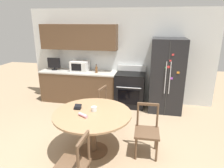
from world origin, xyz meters
name	(u,v)px	position (x,y,z in m)	size (l,w,h in m)	color
ground_plane	(94,153)	(0.00, 0.00, 0.00)	(14.00, 14.00, 0.00)	#9E8466
back_wall	(109,51)	(-0.30, 2.59, 1.45)	(5.20, 0.44, 2.60)	silver
kitchen_counter	(79,86)	(-1.12, 2.29, 0.45)	(2.19, 0.64, 0.90)	brown
refrigerator	(167,75)	(1.30, 2.19, 0.93)	(0.82, 0.81, 1.87)	black
oven_range	(130,89)	(0.37, 2.26, 0.47)	(0.78, 0.68, 1.08)	black
microwave	(80,66)	(-1.08, 2.33, 1.04)	(0.49, 0.35, 0.29)	white
countertop_tv	(54,63)	(-1.87, 2.30, 1.09)	(0.37, 0.16, 0.35)	black
counter_bottle	(96,70)	(-0.57, 2.22, 0.99)	(0.07, 0.07, 0.24)	brown
dining_table	(92,119)	(-0.02, 0.05, 0.64)	(1.35, 1.35, 0.77)	#997551
dining_chair_far	(109,108)	(0.06, 1.00, 0.43)	(0.50, 0.50, 0.90)	brown
dining_chair_near	(73,167)	(-0.01, -0.89, 0.43)	(0.44, 0.44, 0.90)	brown
dining_chair_right	(147,131)	(0.91, 0.19, 0.43)	(0.44, 0.44, 0.90)	brown
candle_glass	(94,109)	(-0.02, 0.13, 0.80)	(0.09, 0.09, 0.08)	silver
folded_napkin	(83,115)	(-0.13, -0.12, 0.79)	(0.18, 0.14, 0.05)	pink
wallet	(78,107)	(-0.33, 0.16, 0.80)	(0.13, 0.14, 0.07)	black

